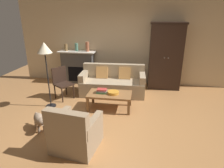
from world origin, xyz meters
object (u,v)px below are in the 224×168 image
Objects in this scene: coffee_table at (110,95)px; mantel_vase_terracotta at (87,47)px; mantel_vase_bronze at (66,47)px; floor_lamp at (45,52)px; mantel_vase_jade at (77,47)px; armchair_near_left at (75,133)px; side_chair_wooden at (62,81)px; book_stack at (102,91)px; couch at (113,83)px; fruit_bowl at (113,93)px; armoire at (165,56)px; dog at (39,120)px; fireplace at (78,67)px.

mantel_vase_terracotta reaches higher than coffee_table.
mantel_vase_bronze is 0.14× the size of floor_lamp.
mantel_vase_jade reaches higher than coffee_table.
side_chair_wooden is (-1.13, 2.12, 0.20)m from armchair_near_left.
couch is at bearing 83.11° from book_stack.
coffee_table is 1.25× the size of armchair_near_left.
mantel_vase_jade is 1.57m from side_chair_wooden.
floor_lamp is at bearing -176.02° from fruit_bowl.
mantel_vase_terracotta is at bearing 101.77° from armchair_near_left.
mantel_vase_terracotta is at bearing 73.91° from side_chair_wooden.
book_stack is (-0.21, 0.00, 0.11)m from coffee_table.
mantel_vase_jade reaches higher than book_stack.
coffee_table is 2.52m from mantel_vase_jade.
mantel_vase_terracotta is 0.36× the size of armchair_near_left.
dog is (-2.78, -3.00, -0.80)m from armoire.
mantel_vase_bronze is at bearing 136.06° from fruit_bowl.
floor_lamp is 1.65m from dog.
book_stack is 2.37m from mantel_vase_jade.
fruit_bowl is (1.55, -1.88, -0.11)m from fireplace.
floor_lamp reaches higher than book_stack.
mantel_vase_bronze reaches higher than armchair_near_left.
mantel_vase_jade reaches higher than dog.
mantel_vase_bronze is at bearing 155.02° from couch.
mantel_vase_terracotta reaches higher than armchair_near_left.
couch reaches higher than dog.
mantel_vase_jade is at bearing 89.21° from side_chair_wooden.
mantel_vase_terracotta is 2.05m from floor_lamp.
armchair_near_left is at bearing -101.84° from coffee_table.
fruit_bowl is 2.35m from mantel_vase_terracotta.
side_chair_wooden is (-1.39, -0.57, 0.19)m from couch.
armoire is 4.17m from dog.
side_chair_wooden reaches higher than armchair_near_left.
mantel_vase_bronze is (-1.84, 1.86, 0.87)m from coffee_table.
side_chair_wooden is at bearing 163.03° from fruit_bowl.
side_chair_wooden is 0.53× the size of floor_lamp.
mantel_vase_terracotta is (-1.08, 1.86, 0.91)m from coffee_table.
mantel_vase_jade is 3.79m from armchair_near_left.
mantel_vase_bronze reaches higher than coffee_table.
fruit_bowl reaches higher than dog.
coffee_table is 4.29× the size of book_stack.
coffee_table is 1.22× the size of side_chair_wooden.
coffee_table is 1.76m from dog.
mantel_vase_bronze is at bearing 180.00° from mantel_vase_terracotta.
armoire is 1.90× the size of coffee_table.
mantel_vase_bronze reaches higher than side_chair_wooden.
coffee_table is 3.83× the size of fruit_bowl.
coffee_table is 1.56m from side_chair_wooden.
floor_lamp reaches higher than fruit_bowl.
armchair_near_left is at bearing -25.25° from dog.
couch is 6.13× the size of mantel_vase_terracotta.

